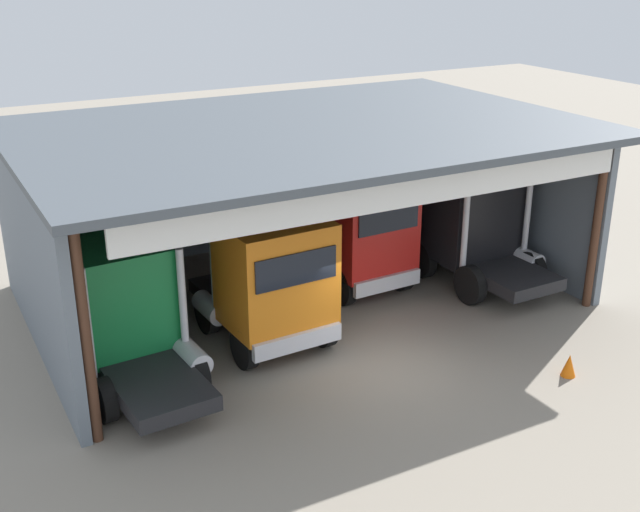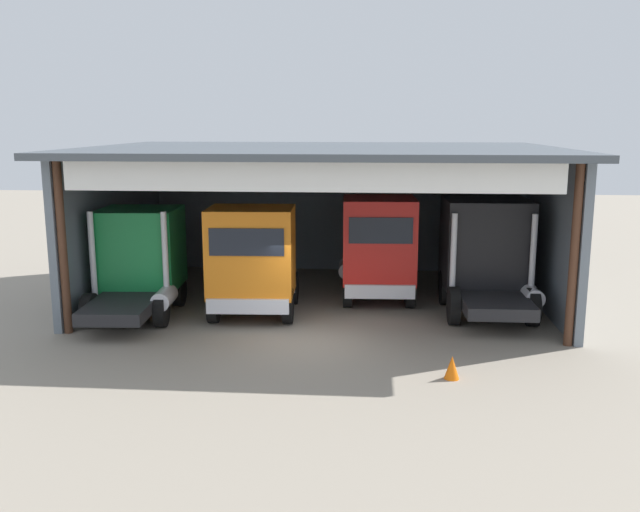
{
  "view_description": "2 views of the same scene",
  "coord_description": "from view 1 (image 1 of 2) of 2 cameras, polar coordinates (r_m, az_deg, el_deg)",
  "views": [
    {
      "loc": [
        -9.61,
        -14.42,
        9.62
      ],
      "look_at": [
        0.0,
        3.3,
        1.74
      ],
      "focal_mm": 44.48,
      "sensor_mm": 36.0,
      "label": 1
    },
    {
      "loc": [
        1.7,
        -17.94,
        5.96
      ],
      "look_at": [
        0.0,
        3.3,
        1.74
      ],
      "focal_mm": 38.09,
      "sensor_mm": 36.0,
      "label": 2
    }
  ],
  "objects": [
    {
      "name": "truck_black_center_left_bay",
      "position": [
        24.48,
        10.77,
        2.62
      ],
      "size": [
        2.8,
        4.86,
        3.59
      ],
      "rotation": [
        0.0,
        0.0,
        0.01
      ],
      "color": "black",
      "rests_on": "ground"
    },
    {
      "name": "tool_cart",
      "position": [
        24.5,
        -13.92,
        -1.16
      ],
      "size": [
        0.9,
        0.6,
        1.0
      ],
      "primitive_type": "cube",
      "color": "black",
      "rests_on": "ground"
    },
    {
      "name": "truck_green_left_bay",
      "position": [
        19.05,
        -13.91,
        -3.83
      ],
      "size": [
        2.81,
        5.05,
        3.35
      ],
      "rotation": [
        0.0,
        0.0,
        0.06
      ],
      "color": "#197F3D",
      "rests_on": "ground"
    },
    {
      "name": "oil_drum",
      "position": [
        25.65,
        -13.44,
        -0.25
      ],
      "size": [
        0.58,
        0.58,
        0.87
      ],
      "primitive_type": "cylinder",
      "color": "#194CB2",
      "rests_on": "ground"
    },
    {
      "name": "truck_red_yard_outside",
      "position": [
        23.31,
        2.76,
        1.89
      ],
      "size": [
        2.63,
        4.88,
        3.56
      ],
      "rotation": [
        0.0,
        0.0,
        3.18
      ],
      "color": "red",
      "rests_on": "ground"
    },
    {
      "name": "traffic_cone",
      "position": [
        20.04,
        17.48,
        -7.51
      ],
      "size": [
        0.36,
        0.36,
        0.56
      ],
      "primitive_type": "cone",
      "color": "orange",
      "rests_on": "ground"
    },
    {
      "name": "workshop_shed",
      "position": [
        22.89,
        -2.61,
        6.18
      ],
      "size": [
        15.12,
        10.58,
        5.17
      ],
      "color": "slate",
      "rests_on": "ground"
    },
    {
      "name": "truck_orange_right_bay",
      "position": [
        19.94,
        -3.66,
        -1.84
      ],
      "size": [
        2.84,
        4.74,
        3.45
      ],
      "rotation": [
        0.0,
        0.0,
        3.19
      ],
      "color": "orange",
      "rests_on": "ground"
    },
    {
      "name": "ground_plane",
      "position": [
        19.82,
        4.6,
        -7.76
      ],
      "size": [
        80.0,
        80.0,
        0.0
      ],
      "primitive_type": "plane",
      "color": "gray",
      "rests_on": "ground"
    }
  ]
}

